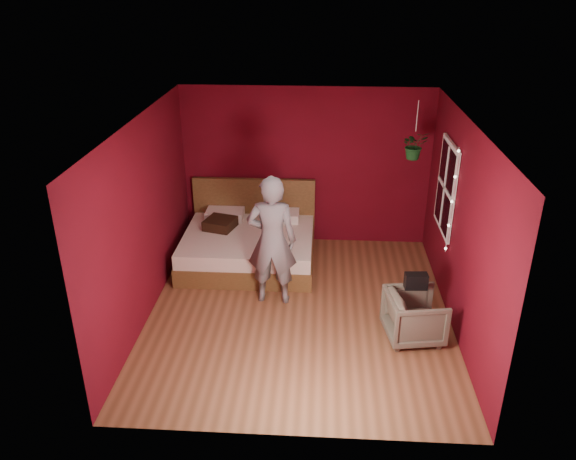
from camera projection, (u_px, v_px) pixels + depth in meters
The scene contains 10 objects.
floor at pixel (299, 311), 7.62m from camera, with size 4.50×4.50×0.00m, color brown.
room_walls at pixel (300, 196), 6.91m from camera, with size 4.04×4.54×2.62m.
window at pixel (446, 187), 7.69m from camera, with size 0.05×0.97×1.27m.
fairy_lights at pixel (452, 202), 7.21m from camera, with size 0.04×0.04×1.45m.
bed at pixel (249, 244), 8.84m from camera, with size 2.02×1.72×1.11m.
person at pixel (272, 241), 7.50m from camera, with size 0.67×0.44×1.83m, color slate.
armchair at pixel (415, 316), 6.94m from camera, with size 0.67×0.69×0.63m, color #605C4C.
handbag at pixel (416, 281), 6.91m from camera, with size 0.28×0.14×0.20m, color black.
throw_pillow at pixel (220, 224), 8.83m from camera, with size 0.43×0.43×0.15m, color black.
hanging_plant at pixel (414, 145), 7.87m from camera, with size 0.44×0.41×0.83m.
Camera 1 is at (0.25, -6.44, 4.21)m, focal length 35.00 mm.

